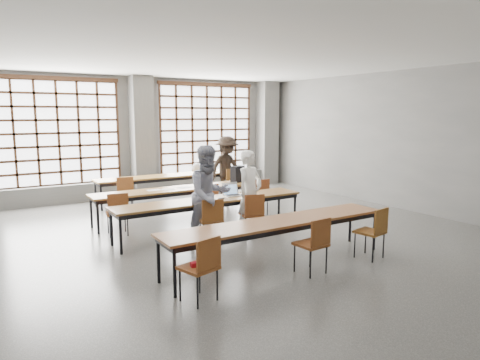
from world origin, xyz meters
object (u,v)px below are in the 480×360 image
chair_mid_left (118,210)px  laptop_back (209,169)px  green_box (207,196)px  chair_back_left (125,190)px  chair_near_mid (315,240)px  chair_front_left (212,217)px  chair_near_right (374,228)px  student_back (227,167)px  chair_mid_centre (208,199)px  chair_near_left (202,263)px  plastic_bag (196,168)px  chair_back_mid (204,183)px  desk_row_b (180,191)px  student_male (250,194)px  desk_row_a (168,177)px  chair_back_right (230,180)px  chair_mid_right (259,193)px  chair_front_right (252,211)px  student_female (209,195)px  laptop_front (232,192)px  desk_row_d (279,224)px  phone (221,198)px  backpack (238,174)px  mouse (251,193)px  desk_row_c (211,202)px

chair_mid_left → laptop_back: 4.55m
green_box → chair_back_left: bearing=105.2°
chair_near_mid → chair_back_left: bearing=101.2°
chair_front_left → chair_mid_left: bearing=131.0°
chair_mid_left → chair_near_right: size_ratio=1.00×
student_back → chair_mid_centre: bearing=-138.1°
chair_near_left → plastic_bag: 7.12m
chair_back_mid → chair_front_left: bearing=-115.1°
chair_mid_centre → laptop_back: (1.52, 2.84, 0.25)m
desk_row_b → student_male: student_male is taller
desk_row_a → chair_back_right: 1.73m
chair_near_left → chair_front_left: bearing=59.2°
chair_back_right → chair_mid_right: bearing=-100.9°
chair_front_right → student_female: bearing=171.8°
laptop_front → desk_row_b: bearing=112.2°
chair_near_mid → chair_back_mid: bearing=79.4°
desk_row_a → desk_row_d: (-0.49, -5.74, 0.00)m
laptop_front → green_box: size_ratio=1.48×
chair_near_left → phone: size_ratio=6.77×
desk_row_d → student_male: (0.51, 1.63, 0.19)m
chair_near_right → backpack: size_ratio=2.20×
desk_row_b → student_female: student_female is taller
desk_row_b → chair_mid_right: size_ratio=4.55×
chair_front_right → desk_row_a: bearing=90.1°
student_back → mouse: 3.37m
desk_row_d → laptop_back: size_ratio=9.55×
laptop_back → green_box: (-1.96, -3.64, -0.02)m
chair_mid_centre → student_back: bearing=51.4°
chair_back_mid → chair_front_right: 3.70m
chair_near_right → chair_mid_centre: bearing=108.4°
chair_near_left → laptop_back: 7.37m
student_male → backpack: 2.28m
student_male → green_box: 0.88m
chair_near_right → plastic_bag: (-0.13, 6.42, 0.34)m
chair_mid_left → chair_mid_right: bearing=-0.0°
desk_row_b → laptop_front: size_ratio=10.79×
chair_mid_centre → student_female: student_female is taller
chair_near_mid → laptop_back: 6.68m
plastic_bag → chair_mid_right: bearing=-83.7°
chair_front_left → laptop_front: bearing=40.1°
desk_row_c → chair_back_right: chair_back_right is taller
chair_back_left → student_back: student_back is taller
phone → chair_near_left: bearing=-123.7°
chair_near_mid → laptop_back: size_ratio=2.10×
chair_back_mid → mouse: bearing=-98.0°
mouse → plastic_bag: plastic_bag is taller
desk_row_b → chair_near_left: chair_near_left is taller
student_male → green_box: size_ratio=6.86×
desk_row_b → chair_back_right: chair_back_right is taller
laptop_front → plastic_bag: size_ratio=1.30×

